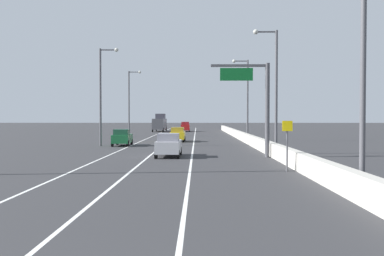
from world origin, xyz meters
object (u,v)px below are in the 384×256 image
object	(u,v)px
overhead_sign_gantry	(258,98)
box_truck	(160,123)
car_green_3	(122,137)
lamp_post_right_near	(357,46)
lamp_post_right_third	(246,95)
lamp_post_left_far	(130,99)
car_silver_1	(169,145)
car_red_2	(185,127)
speed_advisory_sign	(287,142)
lamp_post_left_mid	(103,90)
lamp_post_right_second	(273,83)
car_yellow_0	(178,134)

from	to	relation	value
overhead_sign_gantry	box_truck	distance (m)	62.06
car_green_3	lamp_post_right_near	bearing A→B (deg)	-63.59
lamp_post_right_third	lamp_post_left_far	bearing A→B (deg)	141.47
lamp_post_right_near	car_silver_1	xyz separation A→B (m)	(-8.92, 17.00, -5.21)
lamp_post_right_near	car_green_3	bearing A→B (deg)	116.41
car_silver_1	car_red_2	distance (m)	58.91
car_silver_1	lamp_post_left_far	bearing A→B (deg)	103.51
speed_advisory_sign	lamp_post_left_mid	size ratio (longest dim) A/B	0.28
car_silver_1	lamp_post_right_third	bearing A→B (deg)	68.71
lamp_post_right_near	lamp_post_left_mid	size ratio (longest dim) A/B	1.00
overhead_sign_gantry	lamp_post_right_near	world-z (taller)	lamp_post_right_near
speed_advisory_sign	lamp_post_left_far	distance (m)	48.82
lamp_post_right_second	lamp_post_left_far	size ratio (longest dim) A/B	1.00
lamp_post_right_near	lamp_post_right_second	size ratio (longest dim) A/B	1.00
car_silver_1	car_green_3	distance (m)	14.53
car_yellow_0	box_truck	world-z (taller)	box_truck
lamp_post_right_near	speed_advisory_sign	bearing A→B (deg)	100.11
lamp_post_right_third	car_red_2	xyz separation A→B (m)	(-9.02, 36.54, -5.09)
overhead_sign_gantry	car_yellow_0	world-z (taller)	overhead_sign_gantry
lamp_post_right_near	car_green_3	xyz separation A→B (m)	(-14.99, 30.20, -5.23)
overhead_sign_gantry	car_green_3	size ratio (longest dim) A/B	1.73
lamp_post_right_near	car_silver_1	size ratio (longest dim) A/B	2.39
lamp_post_left_far	car_yellow_0	distance (m)	18.02
lamp_post_left_far	car_red_2	bearing A→B (deg)	69.67
car_yellow_0	car_red_2	world-z (taller)	car_red_2
lamp_post_left_mid	box_truck	bearing A→B (deg)	87.40
speed_advisory_sign	lamp_post_left_far	world-z (taller)	lamp_post_left_far
lamp_post_left_mid	car_silver_1	world-z (taller)	lamp_post_left_mid
car_yellow_0	lamp_post_right_third	bearing A→B (deg)	7.26
lamp_post_right_second	lamp_post_right_third	world-z (taller)	same
lamp_post_right_third	box_truck	distance (m)	40.74
car_silver_1	box_truck	world-z (taller)	box_truck
lamp_post_right_near	lamp_post_left_mid	bearing A→B (deg)	119.90
lamp_post_right_second	car_silver_1	xyz separation A→B (m)	(-8.92, -2.68, -5.21)
speed_advisory_sign	car_red_2	world-z (taller)	speed_advisory_sign
car_red_2	speed_advisory_sign	bearing A→B (deg)	-83.42
lamp_post_right_third	lamp_post_left_mid	distance (m)	19.45
speed_advisory_sign	lamp_post_left_far	bearing A→B (deg)	109.59
lamp_post_left_mid	car_silver_1	distance (m)	15.88
speed_advisory_sign	overhead_sign_gantry	bearing A→B (deg)	92.78
speed_advisory_sign	car_red_2	distance (m)	68.93
speed_advisory_sign	lamp_post_right_near	distance (m)	8.73
lamp_post_right_second	overhead_sign_gantry	bearing A→B (deg)	-119.29
lamp_post_right_third	car_yellow_0	bearing A→B (deg)	-172.74
lamp_post_left_mid	car_red_2	world-z (taller)	lamp_post_left_mid
lamp_post_right_near	lamp_post_left_mid	xyz separation A→B (m)	(-17.04, 29.62, 0.00)
lamp_post_right_third	lamp_post_left_mid	world-z (taller)	same
lamp_post_left_far	box_truck	xyz separation A→B (m)	(2.74, 23.88, -4.38)
lamp_post_right_third	car_silver_1	bearing A→B (deg)	-111.29
car_silver_1	car_yellow_0	bearing A→B (deg)	90.61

